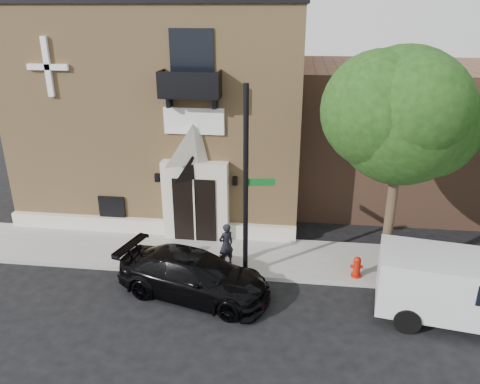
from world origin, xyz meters
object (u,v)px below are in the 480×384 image
object	(u,v)px
street_sign	(246,185)
dumpster	(439,262)
pedestrian_near	(226,245)
cargo_van	(476,289)
fire_hydrant	(357,267)
black_sedan	(194,275)

from	to	relation	value
street_sign	dumpster	distance (m)	7.22
dumpster	pedestrian_near	world-z (taller)	pedestrian_near
dumpster	cargo_van	bearing A→B (deg)	-77.84
street_sign	fire_hydrant	world-z (taller)	street_sign
black_sedan	cargo_van	world-z (taller)	cargo_van
black_sedan	cargo_van	distance (m)	8.55
black_sedan	dumpster	world-z (taller)	black_sedan
fire_hydrant	pedestrian_near	size ratio (longest dim) A/B	0.47
black_sedan	cargo_van	size ratio (longest dim) A/B	0.94
black_sedan	pedestrian_near	size ratio (longest dim) A/B	3.15
dumpster	pedestrian_near	bearing A→B (deg)	-174.74
street_sign	pedestrian_near	distance (m)	2.67
fire_hydrant	pedestrian_near	bearing A→B (deg)	177.02
cargo_van	pedestrian_near	world-z (taller)	cargo_van
cargo_van	black_sedan	bearing A→B (deg)	-173.58
cargo_van	fire_hydrant	size ratio (longest dim) A/B	7.07
street_sign	dumpster	world-z (taller)	street_sign
fire_hydrant	pedestrian_near	xyz separation A→B (m)	(-4.60, 0.24, 0.44)
street_sign	fire_hydrant	size ratio (longest dim) A/B	8.61
black_sedan	street_sign	size ratio (longest dim) A/B	0.77
street_sign	pedestrian_near	size ratio (longest dim) A/B	4.06
street_sign	dumpster	xyz separation A→B (m)	(6.64, 0.61, -2.77)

